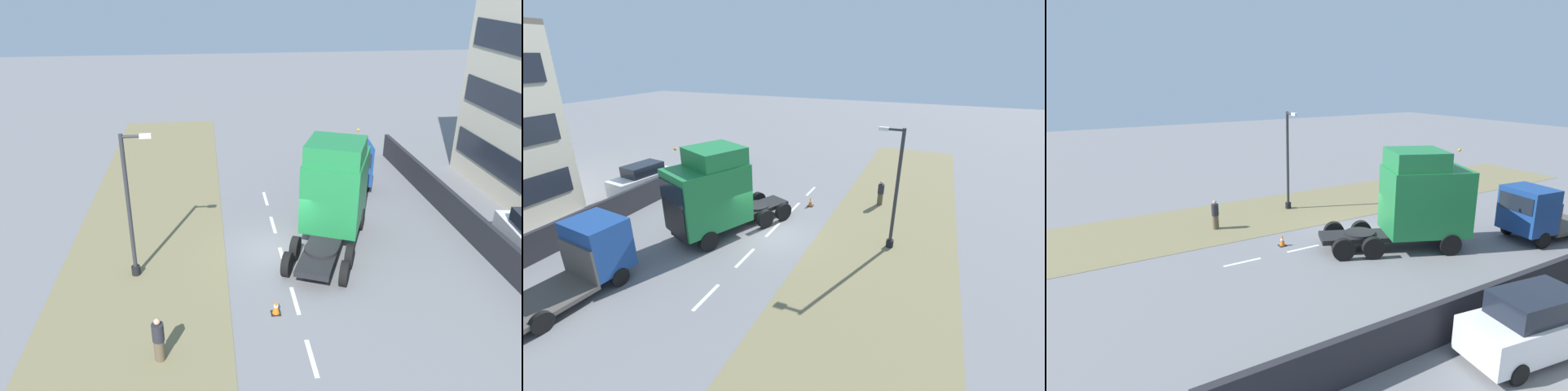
% 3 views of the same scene
% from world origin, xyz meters
% --- Properties ---
extents(ground_plane, '(120.00, 120.00, 0.00)m').
position_xyz_m(ground_plane, '(0.00, 0.00, 0.00)').
color(ground_plane, slate).
rests_on(ground_plane, ground).
extents(grass_verge, '(7.00, 44.00, 0.01)m').
position_xyz_m(grass_verge, '(-6.00, 0.00, 0.01)').
color(grass_verge, olive).
rests_on(grass_verge, ground).
extents(lane_markings, '(0.16, 14.60, 0.00)m').
position_xyz_m(lane_markings, '(0.00, -0.70, 0.00)').
color(lane_markings, white).
rests_on(lane_markings, ground).
extents(boundary_wall, '(0.25, 24.00, 1.50)m').
position_xyz_m(boundary_wall, '(9.00, 0.00, 0.75)').
color(boundary_wall, '#232328').
rests_on(boundary_wall, ground).
extents(lorry_cab, '(5.08, 7.24, 4.98)m').
position_xyz_m(lorry_cab, '(2.64, 1.05, 2.43)').
color(lorry_cab, black).
rests_on(lorry_cab, ground).
extents(flatbed_truck, '(2.85, 5.47, 2.81)m').
position_xyz_m(flatbed_truck, '(4.92, 6.75, 1.48)').
color(flatbed_truck, navy).
rests_on(flatbed_truck, ground).
extents(parked_car, '(2.39, 4.80, 2.08)m').
position_xyz_m(parked_car, '(10.75, -2.19, 1.01)').
color(parked_car, silver).
rests_on(parked_car, ground).
extents(lamp_post, '(1.30, 0.36, 6.10)m').
position_xyz_m(lamp_post, '(-6.20, -1.37, 2.75)').
color(lamp_post, black).
rests_on(lamp_post, ground).
extents(pedestrian, '(0.39, 0.39, 1.63)m').
position_xyz_m(pedestrian, '(-4.92, -6.62, 0.80)').
color(pedestrian, brown).
rests_on(pedestrian, ground).
extents(traffic_cone_lead, '(0.36, 0.36, 0.58)m').
position_xyz_m(traffic_cone_lead, '(-0.84, -4.62, 0.28)').
color(traffic_cone_lead, black).
rests_on(traffic_cone_lead, ground).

